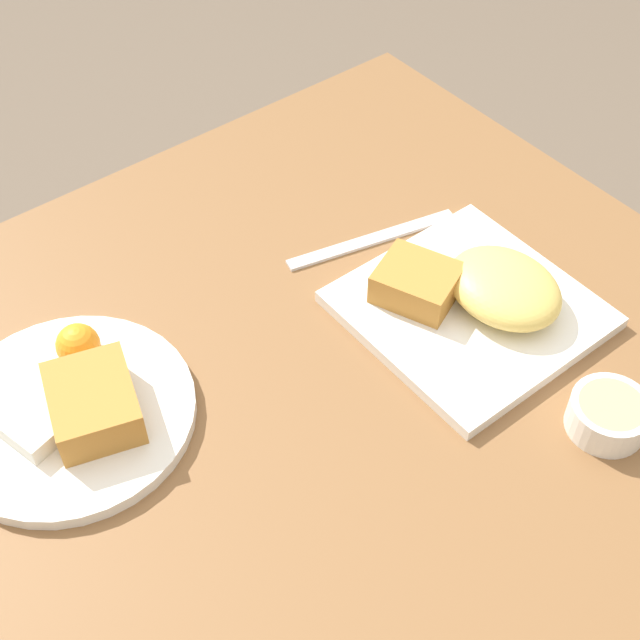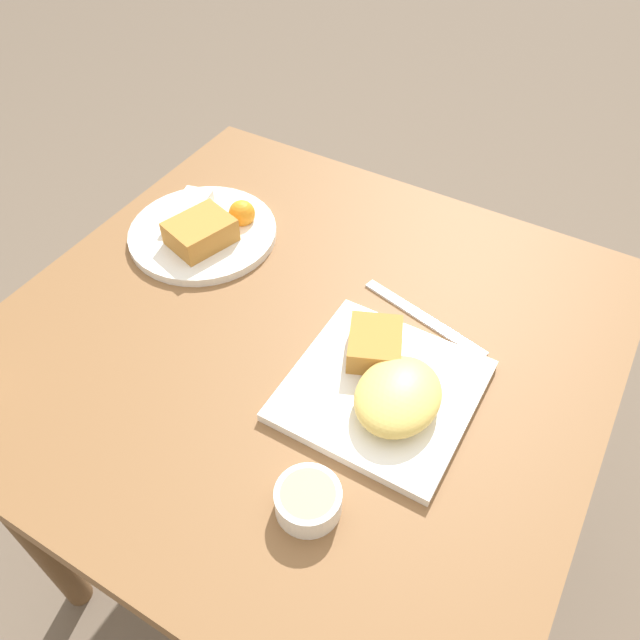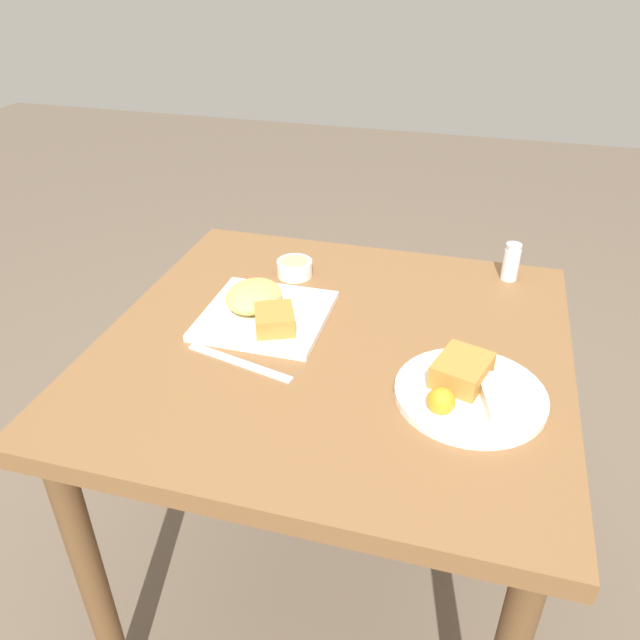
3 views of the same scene
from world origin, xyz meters
name	(u,v)px [view 2 (image 2 of 3)]	position (x,y,z in m)	size (l,w,h in m)	color
ground_plane	(309,540)	(0.00, 0.00, 0.00)	(8.00, 8.00, 0.00)	brown
dining_table	(303,373)	(0.00, 0.00, 0.61)	(0.81, 0.84, 0.70)	brown
plate_square_near	(387,386)	(-0.04, -0.15, 0.73)	(0.23, 0.23, 0.06)	white
plate_oval_far	(204,230)	(0.10, 0.25, 0.72)	(0.24, 0.24, 0.05)	white
sauce_ramekin	(308,500)	(-0.22, -0.14, 0.72)	(0.08, 0.08, 0.03)	white
butter_knife	(424,318)	(0.11, -0.14, 0.71)	(0.06, 0.21, 0.00)	silver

